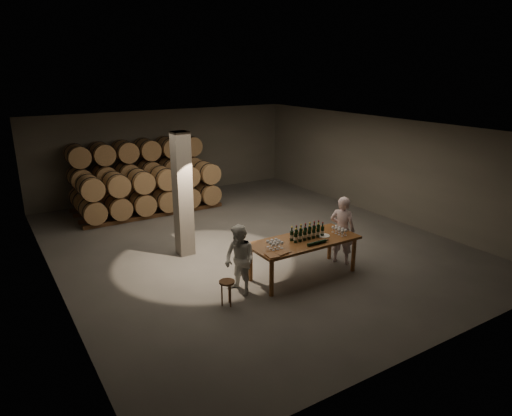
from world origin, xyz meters
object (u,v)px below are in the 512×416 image
bottle_cluster (307,233)px  plate (323,236)px  stool (227,286)px  notebook_near (281,253)px  tasting_table (304,244)px  person_woman (240,260)px  person_man (342,230)px

bottle_cluster → plate: bearing=-11.2°
stool → notebook_near: bearing=-5.0°
tasting_table → person_woman: person_woman is taller
stool → person_man: 3.49m
bottle_cluster → person_woman: (-1.80, 0.02, -0.25)m
tasting_table → plate: plate is taller
tasting_table → person_woman: size_ratio=1.69×
notebook_near → stool: 1.36m
bottle_cluster → person_woman: person_woman is taller
bottle_cluster → person_man: 1.17m
plate → stool: 2.76m
tasting_table → stool: bearing=-172.7°
stool → person_woman: (0.49, 0.33, 0.33)m
notebook_near → person_man: 2.23m
plate → tasting_table: bearing=174.5°
notebook_near → person_woman: size_ratio=0.17×
plate → person_man: person_man is taller
person_man → person_woman: 2.95m
tasting_table → plate: size_ratio=8.64×
bottle_cluster → tasting_table: bearing=-164.8°
plate → stool: size_ratio=0.56×
tasting_table → bottle_cluster: bearing=15.2°
person_man → stool: bearing=65.7°
plate → person_woman: 2.23m
bottle_cluster → person_woman: 1.82m
notebook_near → person_woman: 0.90m
notebook_near → person_man: size_ratio=0.15×
plate → notebook_near: (-1.45, -0.34, 0.01)m
stool → person_woman: 0.68m
plate → person_man: 0.75m
person_man → notebook_near: bearing=72.1°
person_man → plate: bearing=71.3°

